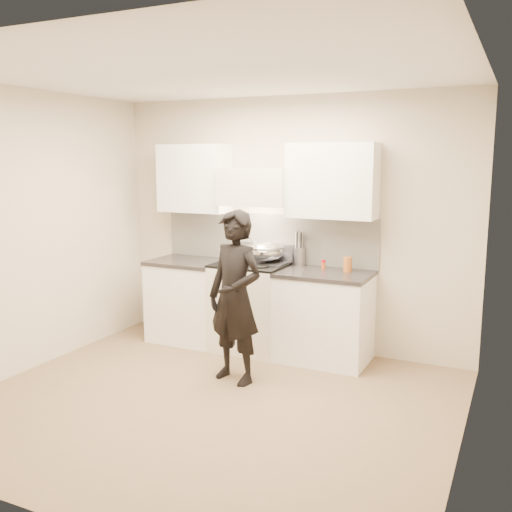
# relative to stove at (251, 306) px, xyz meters

# --- Properties ---
(ground_plane) EXTENTS (4.00, 4.00, 0.00)m
(ground_plane) POSITION_rel_stove_xyz_m (0.30, -1.42, -0.47)
(ground_plane) COLOR #7C634B
(room_shell) EXTENTS (4.04, 3.54, 2.70)m
(room_shell) POSITION_rel_stove_xyz_m (0.24, -1.05, 1.12)
(room_shell) COLOR beige
(room_shell) RESTS_ON ground
(stove) EXTENTS (0.76, 0.65, 0.96)m
(stove) POSITION_rel_stove_xyz_m (0.00, 0.00, 0.00)
(stove) COLOR silver
(stove) RESTS_ON ground
(counter_right) EXTENTS (0.92, 0.67, 0.92)m
(counter_right) POSITION_rel_stove_xyz_m (0.83, 0.00, -0.01)
(counter_right) COLOR white
(counter_right) RESTS_ON ground
(counter_left) EXTENTS (0.82, 0.67, 0.92)m
(counter_left) POSITION_rel_stove_xyz_m (-0.78, 0.00, -0.01)
(counter_left) COLOR white
(counter_left) RESTS_ON ground
(wok) EXTENTS (0.42, 0.52, 0.34)m
(wok) POSITION_rel_stove_xyz_m (0.12, 0.09, 0.60)
(wok) COLOR silver
(wok) RESTS_ON stove
(stock_pot) EXTENTS (0.35, 0.27, 0.16)m
(stock_pot) POSITION_rel_stove_xyz_m (-0.15, -0.12, 0.57)
(stock_pot) COLOR silver
(stock_pot) RESTS_ON stove
(utensil_crock) EXTENTS (0.13, 0.13, 0.36)m
(utensil_crock) POSITION_rel_stove_xyz_m (0.45, 0.25, 0.56)
(utensil_crock) COLOR #9697A5
(utensil_crock) RESTS_ON counter_right
(spice_jar) EXTENTS (0.04, 0.04, 0.09)m
(spice_jar) POSITION_rel_stove_xyz_m (0.75, 0.16, 0.49)
(spice_jar) COLOR #C8501E
(spice_jar) RESTS_ON counter_right
(oil_glass) EXTENTS (0.09, 0.09, 0.15)m
(oil_glass) POSITION_rel_stove_xyz_m (1.02, 0.12, 0.52)
(oil_glass) COLOR #AC5C21
(oil_glass) RESTS_ON counter_right
(person) EXTENTS (0.66, 0.51, 1.59)m
(person) POSITION_rel_stove_xyz_m (0.26, -0.87, 0.32)
(person) COLOR black
(person) RESTS_ON ground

